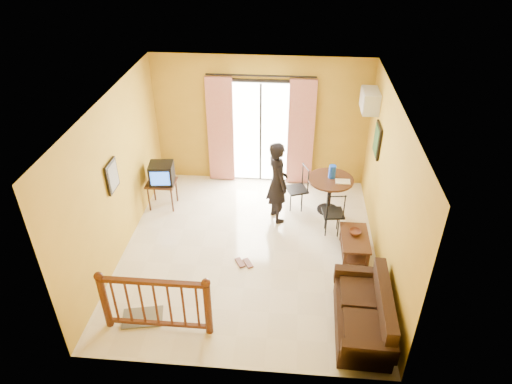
# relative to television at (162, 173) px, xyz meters

# --- Properties ---
(ground) EXTENTS (5.00, 5.00, 0.00)m
(ground) POSITION_rel_television_xyz_m (1.87, -1.25, -0.78)
(ground) COLOR beige
(ground) RESTS_ON ground
(room_shell) EXTENTS (5.00, 5.00, 5.00)m
(room_shell) POSITION_rel_television_xyz_m (1.87, -1.25, 0.93)
(room_shell) COLOR white
(room_shell) RESTS_ON ground
(balcony_door) EXTENTS (2.25, 0.14, 2.46)m
(balcony_door) POSITION_rel_television_xyz_m (1.87, 1.19, 0.41)
(balcony_door) COLOR black
(balcony_door) RESTS_ON ground
(tv_table) EXTENTS (0.57, 0.47, 0.57)m
(tv_table) POSITION_rel_television_xyz_m (-0.03, 0.00, -0.28)
(tv_table) COLOR black
(tv_table) RESTS_ON ground
(television) EXTENTS (0.50, 0.47, 0.41)m
(television) POSITION_rel_television_xyz_m (0.00, 0.00, 0.00)
(television) COLOR black
(television) RESTS_ON tv_table
(picture_left) EXTENTS (0.05, 0.42, 0.52)m
(picture_left) POSITION_rel_television_xyz_m (-0.35, -1.45, 0.77)
(picture_left) COLOR black
(picture_left) RESTS_ON room_shell
(dining_table) EXTENTS (0.90, 0.90, 0.75)m
(dining_table) POSITION_rel_television_xyz_m (3.33, 0.13, -0.19)
(dining_table) COLOR black
(dining_table) RESTS_ON ground
(water_jug) EXTENTS (0.14, 0.14, 0.26)m
(water_jug) POSITION_rel_television_xyz_m (3.35, 0.18, 0.10)
(water_jug) COLOR blue
(water_jug) RESTS_ON dining_table
(serving_tray) EXTENTS (0.28, 0.19, 0.02)m
(serving_tray) POSITION_rel_television_xyz_m (3.56, 0.03, -0.02)
(serving_tray) COLOR #F3E7CF
(serving_tray) RESTS_ON dining_table
(dining_chairs) EXTENTS (1.16, 1.24, 0.95)m
(dining_chairs) POSITION_rel_television_xyz_m (3.02, -0.23, -0.78)
(dining_chairs) COLOR black
(dining_chairs) RESTS_ON ground
(air_conditioner) EXTENTS (0.31, 0.60, 0.40)m
(air_conditioner) POSITION_rel_television_xyz_m (3.96, 0.70, 1.37)
(air_conditioner) COLOR silver
(air_conditioner) RESTS_ON room_shell
(botanical_print) EXTENTS (0.05, 0.50, 0.60)m
(botanical_print) POSITION_rel_television_xyz_m (4.09, 0.05, 0.87)
(botanical_print) COLOR black
(botanical_print) RESTS_ON room_shell
(coffee_table) EXTENTS (0.48, 0.86, 0.38)m
(coffee_table) POSITION_rel_television_xyz_m (3.72, -1.21, -0.52)
(coffee_table) COLOR black
(coffee_table) RESTS_ON ground
(bowl) EXTENTS (0.28, 0.28, 0.07)m
(bowl) POSITION_rel_television_xyz_m (3.72, -1.11, -0.36)
(bowl) COLOR #4F261B
(bowl) RESTS_ON coffee_table
(sofa) EXTENTS (0.78, 1.60, 0.76)m
(sofa) POSITION_rel_television_xyz_m (3.72, -2.90, -0.49)
(sofa) COLOR black
(sofa) RESTS_ON ground
(standing_person) EXTENTS (0.62, 0.72, 1.66)m
(standing_person) POSITION_rel_television_xyz_m (2.30, -0.22, 0.05)
(standing_person) COLOR black
(standing_person) RESTS_ON ground
(stair_balustrade) EXTENTS (1.63, 0.13, 1.04)m
(stair_balustrade) POSITION_rel_television_xyz_m (0.72, -3.15, -0.21)
(stair_balustrade) COLOR #471E0F
(stair_balustrade) RESTS_ON ground
(doormat) EXTENTS (0.67, 0.52, 0.02)m
(doormat) POSITION_rel_television_xyz_m (0.41, -2.98, -0.77)
(doormat) COLOR #5C5849
(doormat) RESTS_ON ground
(sandals) EXTENTS (0.35, 0.27, 0.03)m
(sandals) POSITION_rel_television_xyz_m (1.81, -1.63, -0.76)
(sandals) COLOR #4F261B
(sandals) RESTS_ON ground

